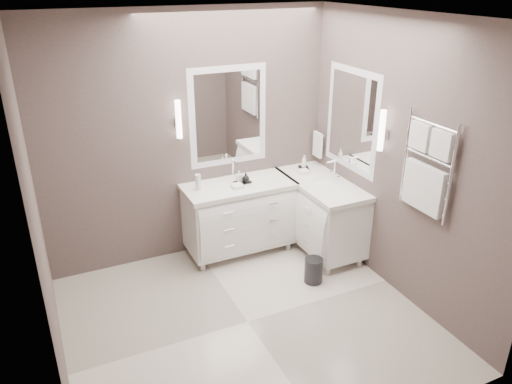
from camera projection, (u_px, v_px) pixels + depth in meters
name	position (u px, v px, depth m)	size (l,w,h in m)	color
floor	(247.00, 322.00, 4.67)	(3.20, 3.00, 0.01)	beige
ceiling	(245.00, 16.00, 3.57)	(3.20, 3.00, 0.01)	white
wall_back	(189.00, 139.00, 5.36)	(3.20, 0.01, 2.70)	#534542
wall_front	(353.00, 285.00, 2.87)	(3.20, 0.01, 2.70)	#534542
wall_left	(38.00, 229.00, 3.50)	(0.01, 3.00, 2.70)	#534542
wall_right	(400.00, 161.00, 4.74)	(0.01, 3.00, 2.70)	#534542
vanity_back	(239.00, 213.00, 5.66)	(1.24, 0.59, 0.97)	white
vanity_right	(320.00, 210.00, 5.73)	(0.59, 1.24, 0.97)	white
mirror_back	(228.00, 116.00, 5.44)	(0.90, 0.02, 1.10)	white
mirror_right	(352.00, 120.00, 5.31)	(0.02, 0.90, 1.10)	white
sconce_back	(179.00, 120.00, 5.15)	(0.06, 0.06, 0.40)	white
sconce_right	(382.00, 131.00, 4.79)	(0.06, 0.06, 0.40)	white
towel_bar_corner	(318.00, 144.00, 5.93)	(0.03, 0.22, 0.30)	white
towel_ladder	(426.00, 172.00, 4.37)	(0.06, 0.58, 0.90)	white
waste_bin	(314.00, 270.00, 5.22)	(0.19, 0.19, 0.27)	black
amenity_tray_back	(242.00, 182.00, 5.51)	(0.17, 0.13, 0.03)	black
amenity_tray_right	(304.00, 168.00, 5.92)	(0.11, 0.15, 0.02)	black
water_bottle	(198.00, 182.00, 5.33)	(0.06, 0.06, 0.18)	silver
soap_bottle_a	(239.00, 176.00, 5.49)	(0.05, 0.06, 0.12)	white
soap_bottle_b	(246.00, 177.00, 5.47)	(0.08, 0.08, 0.10)	black
soap_bottle_c	(304.00, 161.00, 5.88)	(0.06, 0.06, 0.15)	white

